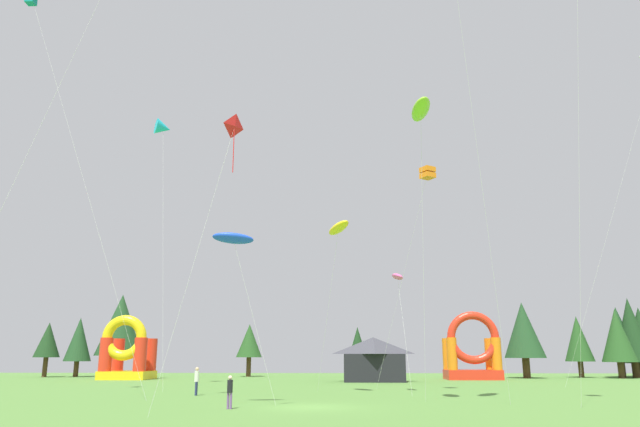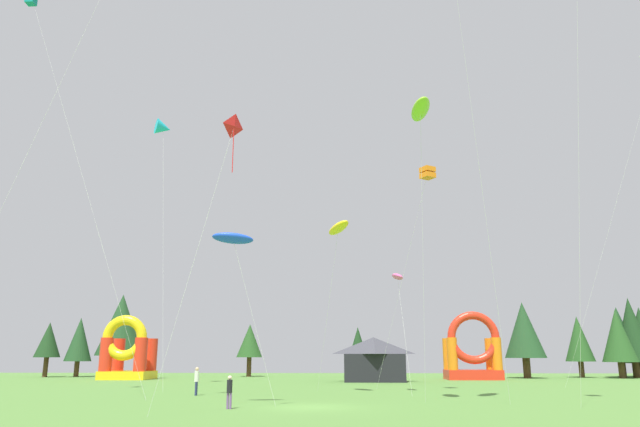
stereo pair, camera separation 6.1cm
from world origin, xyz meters
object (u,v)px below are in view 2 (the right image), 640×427
Objects in this scene: kite_blue_parafoil at (233,238)px; inflatable_red_slide at (127,355)px; inflatable_yellow_castle at (473,354)px; person_midfield at (197,379)px; kite_red_diamond at (234,131)px; festival_tent at (374,359)px; kite_cyan_delta at (163,128)px; kite_pink_parafoil at (397,277)px; kite_yellow_parafoil at (339,228)px; kite_lime_parafoil at (420,110)px; person_near_camera at (229,389)px; kite_orange_box at (427,173)px.

kite_blue_parafoil is 1.34× the size of inflatable_red_slide.
kite_blue_parafoil is 1.27× the size of inflatable_yellow_castle.
kite_red_diamond is at bearing 20.26° from person_midfield.
kite_cyan_delta is at bearing -147.97° from festival_tent.
kite_blue_parafoil is 1.07× the size of kite_pink_parafoil.
inflatable_red_slide is at bearing 140.68° from kite_pink_parafoil.
kite_blue_parafoil is 0.39× the size of kite_cyan_delta.
kite_yellow_parafoil is 22.62m from festival_tent.
kite_lime_parafoil is (10.47, 0.07, 7.40)m from kite_blue_parafoil.
inflatable_yellow_castle is at bearing 66.73° from kite_pink_parafoil.
person_near_camera is at bearing -172.30° from kite_lime_parafoil.
kite_pink_parafoil is at bearing 60.95° from kite_red_diamond.
person_midfield is 0.30× the size of festival_tent.
person_near_camera is (-9.59, -12.84, -7.18)m from kite_pink_parafoil.
person_midfield reaches higher than person_near_camera.
kite_pink_parafoil is (9.14, 16.45, -4.91)m from kite_red_diamond.
inflatable_red_slide is (-37.95, -0.82, -0.04)m from inflatable_yellow_castle.
kite_lime_parafoil reaches higher than kite_red_diamond.
festival_tent is at bearing -154.85° from inflatable_yellow_castle.
person_near_camera is (-10.12, -1.37, -15.20)m from kite_lime_parafoil.
kite_pink_parafoil is (9.95, 11.54, -0.62)m from kite_blue_parafoil.
inflatable_yellow_castle is at bearing 1.24° from inflatable_red_slide.
person_midfield is at bearing -131.88° from inflatable_yellow_castle.
kite_blue_parafoil is 11.41m from kite_yellow_parafoil.
kite_red_diamond is 8.60× the size of person_near_camera.
festival_tent is at bearing 99.19° from kite_orange_box.
kite_orange_box is 2.32× the size of inflatable_red_slide.
festival_tent is (-3.21, 19.82, -13.34)m from kite_orange_box.
kite_yellow_parafoil is 11.63m from kite_lime_parafoil.
kite_blue_parafoil is 0.58× the size of kite_orange_box.
person_near_camera is (-0.46, 3.61, -12.09)m from kite_red_diamond.
kite_red_diamond is 1.59× the size of kite_pink_parafoil.
festival_tent reaches higher than person_near_camera.
kite_blue_parafoil is at bearing 25.14° from person_midfield.
person_midfield is 35.70m from inflatable_yellow_castle.
kite_blue_parafoil is 31.95m from festival_tent.
inflatable_yellow_castle is (19.74, 36.43, 1.72)m from person_near_camera.
inflatable_yellow_castle is at bearing 60.65° from kite_yellow_parafoil.
kite_yellow_parafoil is 1.64× the size of inflatable_yellow_castle.
kite_orange_box is at bearing -19.23° from kite_cyan_delta.
kite_cyan_delta reaches higher than person_midfield.
kite_orange_box is at bearing 39.58° from kite_blue_parafoil.
inflatable_red_slide is at bearing 117.49° from kite_blue_parafoil.
person_midfield is 29.40m from inflatable_red_slide.
kite_red_diamond is at bearing -64.56° from inflatable_red_slide.
kite_orange_box is 24.11m from festival_tent.
kite_cyan_delta is 24.32m from person_midfield.
kite_blue_parafoil is at bearing 99.35° from kite_red_diamond.
kite_orange_box is at bearing 97.26° from person_midfield.
kite_cyan_delta is (-15.86, 8.40, 11.22)m from kite_yellow_parafoil.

